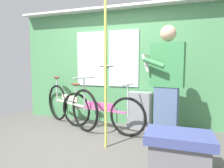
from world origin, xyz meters
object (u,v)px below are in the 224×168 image
bicycle_leaning_behind (69,105)px  bench_seat_corner (178,152)px  passenger_reading_newspaper (166,82)px  trash_bin_by_wall (140,110)px  handrail_pole (106,69)px  bicycle_near_door (99,111)px

bicycle_leaning_behind → bench_seat_corner: 2.31m
passenger_reading_newspaper → trash_bin_by_wall: size_ratio=2.58×
passenger_reading_newspaper → handrail_pole: size_ratio=0.78×
bicycle_near_door → bench_seat_corner: bearing=-26.3°
bicycle_near_door → passenger_reading_newspaper: size_ratio=0.98×
bench_seat_corner → handrail_pole: bearing=158.7°
bicycle_leaning_behind → handrail_pole: size_ratio=0.70×
trash_bin_by_wall → bench_seat_corner: bearing=-64.6°
trash_bin_by_wall → bicycle_near_door: bearing=-148.4°
bicycle_leaning_behind → trash_bin_by_wall: bearing=39.2°
handrail_pole → bench_seat_corner: bearing=-21.3°
bicycle_leaning_behind → bench_seat_corner: bearing=-1.3°
bicycle_leaning_behind → bench_seat_corner: bicycle_leaning_behind is taller
bench_seat_corner → bicycle_leaning_behind: bearing=150.3°
bicycle_near_door → passenger_reading_newspaper: passenger_reading_newspaper is taller
trash_bin_by_wall → bench_seat_corner: size_ratio=0.96×
bench_seat_corner → passenger_reading_newspaper: bearing=102.5°
passenger_reading_newspaper → bench_seat_corner: (0.18, -0.82, -0.68)m
bicycle_near_door → bicycle_leaning_behind: size_ratio=1.10×
trash_bin_by_wall → bench_seat_corner: 1.55m
bicycle_near_door → bench_seat_corner: size_ratio=2.44×
bicycle_leaning_behind → trash_bin_by_wall: 1.37m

